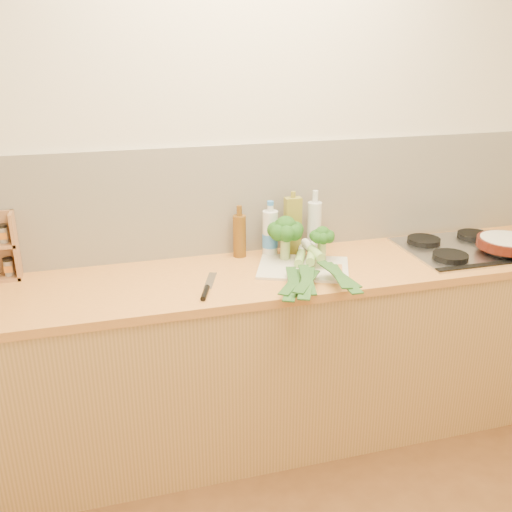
{
  "coord_description": "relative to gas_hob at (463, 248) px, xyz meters",
  "views": [
    {
      "loc": [
        -0.72,
        -1.14,
        1.91
      ],
      "look_at": [
        -0.1,
        1.1,
        1.02
      ],
      "focal_mm": 40.0,
      "sensor_mm": 36.0,
      "label": 1
    }
  ],
  "objects": [
    {
      "name": "water_bottle",
      "position": [
        -0.96,
        0.2,
        0.09
      ],
      "size": [
        0.08,
        0.08,
        0.26
      ],
      "color": "silver",
      "rests_on": "counter"
    },
    {
      "name": "counter",
      "position": [
        -1.02,
        0.0,
        -0.46
      ],
      "size": [
        3.2,
        0.62,
        0.9
      ],
      "color": "tan",
      "rests_on": "ground"
    },
    {
      "name": "amber_bottle",
      "position": [
        -1.11,
        0.23,
        0.09
      ],
      "size": [
        0.06,
        0.06,
        0.26
      ],
      "color": "brown",
      "rests_on": "counter"
    },
    {
      "name": "broccoli_right",
      "position": [
        -0.75,
        0.04,
        0.11
      ],
      "size": [
        0.12,
        0.12,
        0.17
      ],
      "color": "#A2C271",
      "rests_on": "chopping_board"
    },
    {
      "name": "broccoli_left",
      "position": [
        -0.92,
        0.1,
        0.14
      ],
      "size": [
        0.17,
        0.18,
        0.21
      ],
      "color": "#A2C271",
      "rests_on": "chopping_board"
    },
    {
      "name": "room_shell",
      "position": [
        -1.02,
        0.29,
        0.26
      ],
      "size": [
        3.5,
        3.5,
        3.5
      ],
      "color": "beige",
      "rests_on": "ground"
    },
    {
      "name": "skillet",
      "position": [
        0.17,
        -0.11,
        0.05
      ],
      "size": [
        0.42,
        0.29,
        0.05
      ],
      "rotation": [
        0.0,
        0.0,
        0.08
      ],
      "color": "#49160C",
      "rests_on": "gas_hob"
    },
    {
      "name": "leek_front",
      "position": [
        -0.9,
        -0.04,
        0.02
      ],
      "size": [
        0.33,
        0.63,
        0.04
      ],
      "rotation": [
        0.0,
        0.0,
        -0.44
      ],
      "color": "white",
      "rests_on": "chopping_board"
    },
    {
      "name": "chefs_knife",
      "position": [
        -1.35,
        -0.15,
        -0.01
      ],
      "size": [
        0.13,
        0.3,
        0.02
      ],
      "rotation": [
        0.0,
        0.0,
        -0.34
      ],
      "color": "silver",
      "rests_on": "counter"
    },
    {
      "name": "gas_hob",
      "position": [
        0.0,
        0.0,
        0.0
      ],
      "size": [
        0.58,
        0.5,
        0.04
      ],
      "color": "silver",
      "rests_on": "counter"
    },
    {
      "name": "glass_bottle",
      "position": [
        -0.73,
        0.2,
        0.12
      ],
      "size": [
        0.07,
        0.07,
        0.31
      ],
      "color": "silver",
      "rests_on": "counter"
    },
    {
      "name": "chopping_board",
      "position": [
        -0.87,
        -0.02,
        -0.01
      ],
      "size": [
        0.5,
        0.44,
        0.01
      ],
      "primitive_type": "cube",
      "rotation": [
        0.0,
        0.0,
        -0.39
      ],
      "color": "beige",
      "rests_on": "counter"
    },
    {
      "name": "oil_tin",
      "position": [
        -0.85,
        0.2,
        0.13
      ],
      "size": [
        0.08,
        0.05,
        0.32
      ],
      "color": "olive",
      "rests_on": "counter"
    },
    {
      "name": "leek_mid",
      "position": [
        -0.86,
        -0.08,
        0.04
      ],
      "size": [
        0.31,
        0.61,
        0.04
      ],
      "rotation": [
        0.0,
        0.0,
        -0.43
      ],
      "color": "white",
      "rests_on": "chopping_board"
    },
    {
      "name": "leek_back",
      "position": [
        -0.8,
        -0.1,
        0.06
      ],
      "size": [
        0.1,
        0.63,
        0.04
      ],
      "rotation": [
        0.0,
        0.0,
        -0.02
      ],
      "color": "white",
      "rests_on": "chopping_board"
    }
  ]
}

